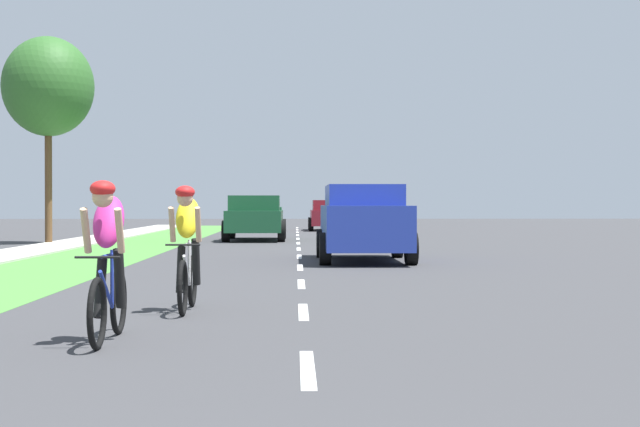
# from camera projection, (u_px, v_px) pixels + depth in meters

# --- Properties ---
(ground_plane) EXTENTS (120.00, 120.00, 0.00)m
(ground_plane) POSITION_uv_depth(u_px,v_px,m) (300.00, 262.00, 21.60)
(ground_plane) COLOR #38383A
(grass_verge) EXTENTS (2.91, 70.00, 0.01)m
(grass_verge) POSITION_uv_depth(u_px,v_px,m) (75.00, 262.00, 21.46)
(grass_verge) COLOR #478438
(grass_verge) RESTS_ON ground_plane
(lane_markings_center) EXTENTS (0.12, 53.80, 0.01)m
(lane_markings_center) POSITION_uv_depth(u_px,v_px,m) (299.00, 252.00, 25.60)
(lane_markings_center) COLOR white
(lane_markings_center) RESTS_ON ground_plane
(cyclist_lead) EXTENTS (0.42, 1.72, 1.58)m
(cyclist_lead) POSITION_uv_depth(u_px,v_px,m) (108.00, 259.00, 9.07)
(cyclist_lead) COLOR black
(cyclist_lead) RESTS_ON ground_plane
(cyclist_trailing) EXTENTS (0.42, 1.72, 1.58)m
(cyclist_trailing) POSITION_uv_depth(u_px,v_px,m) (187.00, 247.00, 11.65)
(cyclist_trailing) COLOR black
(cyclist_trailing) RESTS_ON ground_plane
(suv_blue) EXTENTS (2.15, 4.70, 1.79)m
(suv_blue) POSITION_uv_depth(u_px,v_px,m) (363.00, 221.00, 21.88)
(suv_blue) COLOR #23389E
(suv_blue) RESTS_ON ground_plane
(pickup_dark_green) EXTENTS (2.22, 5.10, 1.64)m
(pickup_dark_green) POSITION_uv_depth(u_px,v_px,m) (255.00, 218.00, 34.09)
(pickup_dark_green) COLOR #194C2D
(pickup_dark_green) RESTS_ON ground_plane
(sedan_maroon) EXTENTS (1.98, 4.30, 1.52)m
(sedan_maroon) POSITION_uv_depth(u_px,v_px,m) (328.00, 215.00, 46.58)
(sedan_maroon) COLOR maroon
(sedan_maroon) RESTS_ON ground_plane
(street_tree_near) EXTENTS (3.04, 3.04, 6.96)m
(street_tree_near) POSITION_uv_depth(u_px,v_px,m) (48.00, 87.00, 31.14)
(street_tree_near) COLOR brown
(street_tree_near) RESTS_ON ground_plane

